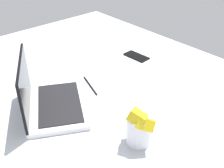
# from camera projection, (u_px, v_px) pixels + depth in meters

# --- Properties ---
(bed_mattress) EXTENTS (1.80, 1.40, 0.18)m
(bed_mattress) POSITION_uv_depth(u_px,v_px,m) (100.00, 104.00, 1.32)
(bed_mattress) COLOR #B7BCC6
(bed_mattress) RESTS_ON ground
(laptop) EXTENTS (0.40, 0.36, 0.23)m
(laptop) POSITION_uv_depth(u_px,v_px,m) (48.00, 100.00, 1.12)
(laptop) COLOR silver
(laptop) RESTS_ON bed_mattress
(snack_cup) EXTENTS (0.12, 0.10, 0.15)m
(snack_cup) POSITION_uv_depth(u_px,v_px,m) (139.00, 128.00, 0.95)
(snack_cup) COLOR silver
(snack_cup) RESTS_ON bed_mattress
(cell_phone) EXTENTS (0.14, 0.08, 0.01)m
(cell_phone) POSITION_uv_depth(u_px,v_px,m) (136.00, 56.00, 1.54)
(cell_phone) COLOR black
(cell_phone) RESTS_ON bed_mattress
(charger_cable) EXTENTS (0.16, 0.06, 0.01)m
(charger_cable) POSITION_uv_depth(u_px,v_px,m) (90.00, 86.00, 1.29)
(charger_cable) COLOR black
(charger_cable) RESTS_ON bed_mattress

